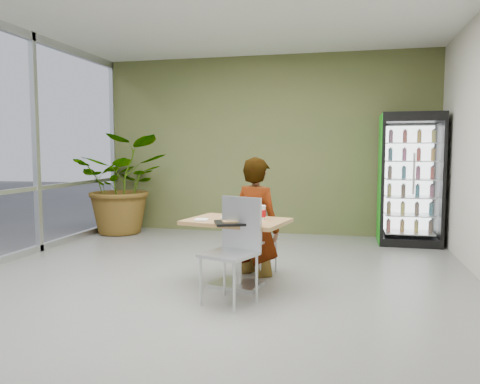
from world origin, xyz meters
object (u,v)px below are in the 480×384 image
Objects in this scene: chair_far at (253,232)px; cafeteria_tray at (237,223)px; soda_cup at (262,213)px; potted_plant at (123,184)px; dining_table at (237,239)px; chair_near at (235,241)px; beverage_fridge at (410,179)px; seated_woman at (256,228)px.

cafeteria_tray is at bearing 115.55° from chair_far.
potted_plant is (-3.05, 2.75, 0.07)m from soda_cup.
dining_table is 0.51m from chair_near.
beverage_fridge is (2.06, 3.43, 0.44)m from chair_near.
dining_table is 0.57× the size of beverage_fridge.
chair_far reaches higher than cafeteria_tray.
potted_plant is at bearing 137.95° from soda_cup.
cafeteria_tray is (-0.02, 0.19, 0.15)m from chair_near.
dining_table is 0.40m from soda_cup.
soda_cup reaches higher than chair_far.
potted_plant reaches higher than chair_far.
soda_cup reaches higher than dining_table.
seated_woman reaches higher than soda_cup.
dining_table is at bearing 122.57° from chair_near.
potted_plant reaches higher than cafeteria_tray.
soda_cup is 3.44m from beverage_fridge.
potted_plant reaches higher than chair_near.
seated_woman is 3.81× the size of cafeteria_tray.
seated_woman is 11.11× the size of soda_cup.
beverage_fridge is at bearing 1.32° from potted_plant.
chair_far is 3.23m from beverage_fridge.
chair_near is at bearing 114.66° from seated_woman.
cafeteria_tray is 0.22× the size of beverage_fridge.
seated_woman reaches higher than chair_near.
chair_far is (0.07, 0.53, -0.02)m from dining_table.
cafeteria_tray is at bearing -122.52° from beverage_fridge.
chair_near reaches higher than cafeteria_tray.
chair_far is 0.07m from seated_woman.
chair_near is at bearing -78.33° from dining_table.
beverage_fridge is (1.89, 2.87, 0.22)m from soda_cup.
chair_near is 0.24m from cafeteria_tray.
seated_woman is 3.17m from beverage_fridge.
cafeteria_tray is (-0.04, -0.87, 0.20)m from seated_woman.
chair_near is 6.71× the size of soda_cup.
potted_plant is (-2.86, 2.29, 0.38)m from chair_far.
seated_woman is 0.96× the size of potted_plant.
cafeteria_tray is (0.00, -0.84, 0.24)m from chair_far.
potted_plant is (-4.95, -0.11, -0.15)m from beverage_fridge.
soda_cup reaches higher than cafeteria_tray.
potted_plant is (-2.78, 2.82, 0.36)m from dining_table.
chair_far is 1.95× the size of cafeteria_tray.
dining_table is 0.39m from cafeteria_tray.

